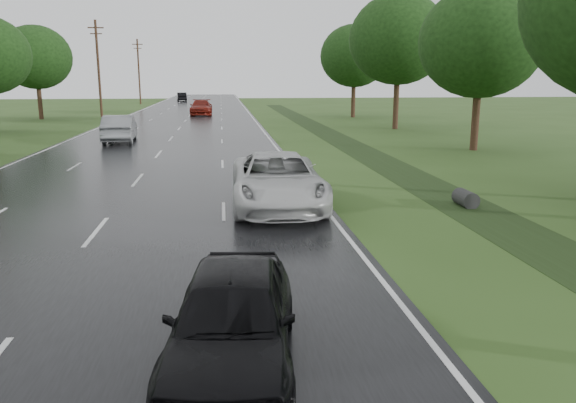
# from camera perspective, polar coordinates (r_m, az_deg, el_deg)

# --- Properties ---
(road) EXTENTS (14.00, 180.00, 0.04)m
(road) POSITION_cam_1_polar(r_m,az_deg,el_deg) (52.67, -10.61, 7.76)
(road) COLOR black
(road) RESTS_ON ground
(edge_stripe_east) EXTENTS (0.12, 180.00, 0.01)m
(edge_stripe_east) POSITION_cam_1_polar(r_m,az_deg,el_deg) (52.65, -3.19, 7.98)
(edge_stripe_east) COLOR silver
(edge_stripe_east) RESTS_ON road
(edge_stripe_west) EXTENTS (0.12, 180.00, 0.01)m
(edge_stripe_west) POSITION_cam_1_polar(r_m,az_deg,el_deg) (53.55, -17.89, 7.47)
(edge_stripe_west) COLOR silver
(edge_stripe_west) RESTS_ON road
(center_line) EXTENTS (0.12, 180.00, 0.01)m
(center_line) POSITION_cam_1_polar(r_m,az_deg,el_deg) (52.67, -10.61, 7.79)
(center_line) COLOR silver
(center_line) RESTS_ON road
(drainage_ditch) EXTENTS (2.20, 120.00, 0.56)m
(drainage_ditch) POSITION_cam_1_polar(r_m,az_deg,el_deg) (27.61, 10.22, 3.66)
(drainage_ditch) COLOR black
(drainage_ditch) RESTS_ON ground
(utility_pole_far) EXTENTS (1.60, 0.26, 10.00)m
(utility_pole_far) POSITION_cam_1_polar(r_m,az_deg,el_deg) (63.68, -18.70, 12.78)
(utility_pole_far) COLOR #3B2418
(utility_pole_far) RESTS_ON ground
(utility_pole_distant) EXTENTS (1.60, 0.26, 10.00)m
(utility_pole_distant) POSITION_cam_1_polar(r_m,az_deg,el_deg) (93.27, -14.92, 12.72)
(utility_pole_distant) COLOR #3B2418
(utility_pole_distant) RESTS_ON ground
(tree_east_c) EXTENTS (7.00, 7.00, 9.29)m
(tree_east_c) POSITION_cam_1_polar(r_m,az_deg,el_deg) (34.71, 19.02, 15.07)
(tree_east_c) COLOR #3B2418
(tree_east_c) RESTS_ON ground
(tree_east_d) EXTENTS (8.00, 8.00, 10.76)m
(tree_east_d) POSITION_cam_1_polar(r_m,az_deg,el_deg) (47.68, 11.17, 15.84)
(tree_east_d) COLOR #3B2418
(tree_east_d) RESTS_ON ground
(tree_east_f) EXTENTS (7.20, 7.20, 9.62)m
(tree_east_f) POSITION_cam_1_polar(r_m,az_deg,el_deg) (61.06, 6.75, 14.47)
(tree_east_f) COLOR #3B2418
(tree_east_f) RESTS_ON ground
(tree_west_f) EXTENTS (7.00, 7.00, 9.29)m
(tree_west_f) POSITION_cam_1_polar(r_m,az_deg,el_deg) (63.14, -24.25, 13.21)
(tree_west_f) COLOR #3B2418
(tree_west_f) RESTS_ON ground
(white_pickup) EXTENTS (3.01, 6.31, 1.74)m
(white_pickup) POSITION_cam_1_polar(r_m,az_deg,el_deg) (18.23, -1.07, 2.15)
(white_pickup) COLOR silver
(white_pickup) RESTS_ON road
(dark_sedan) EXTENTS (2.25, 4.60, 1.51)m
(dark_sedan) POSITION_cam_1_polar(r_m,az_deg,el_deg) (8.30, -5.66, -11.68)
(dark_sedan) COLOR black
(dark_sedan) RESTS_ON road
(silver_sedan) EXTENTS (2.24, 5.44, 1.75)m
(silver_sedan) POSITION_cam_1_polar(r_m,az_deg,el_deg) (38.61, -16.74, 7.12)
(silver_sedan) COLOR gray
(silver_sedan) RESTS_ON road
(far_car_red) EXTENTS (2.41, 5.90, 1.71)m
(far_car_red) POSITION_cam_1_polar(r_m,az_deg,el_deg) (64.50, -8.81, 9.44)
(far_car_red) COLOR maroon
(far_car_red) RESTS_ON road
(far_car_dark) EXTENTS (2.07, 4.73, 1.51)m
(far_car_dark) POSITION_cam_1_polar(r_m,az_deg,el_deg) (103.32, -10.74, 10.41)
(far_car_dark) COLOR black
(far_car_dark) RESTS_ON road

